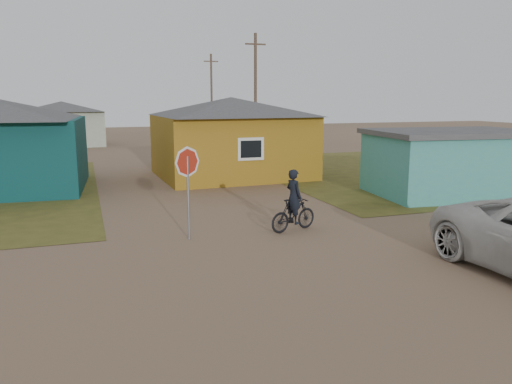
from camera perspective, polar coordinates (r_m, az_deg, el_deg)
ground at (r=11.40m, az=4.99°, el=-9.10°), size 120.00×120.00×0.00m
grass_ne at (r=29.54m, az=19.78°, el=2.57°), size 20.00×18.00×0.00m
house_yellow at (r=24.84m, az=-2.82°, el=6.41°), size 7.72×6.76×3.90m
shed_turquoise at (r=21.57m, az=21.37°, el=3.19°), size 6.71×4.93×2.60m
house_pale_west at (r=43.86m, az=-21.24°, el=7.36°), size 7.04×6.15×3.60m
house_beige_east at (r=51.87m, az=-2.89°, el=8.47°), size 6.95×6.05×3.60m
utility_pole_near at (r=33.61m, az=-0.06°, el=11.17°), size 1.40×0.20×8.00m
utility_pole_far at (r=49.25m, az=-5.10°, el=10.98°), size 1.40×0.20×8.00m
stop_sign at (r=13.61m, az=-7.83°, el=2.29°), size 0.84×0.13×2.58m
cyclist at (r=14.64m, az=4.31°, el=-1.91°), size 1.68×0.91×1.83m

